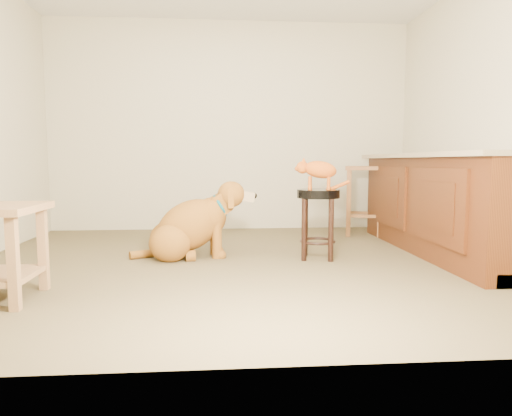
{
  "coord_description": "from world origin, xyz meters",
  "views": [
    {
      "loc": [
        -0.13,
        -3.83,
        0.87
      ],
      "look_at": [
        0.18,
        0.2,
        0.45
      ],
      "focal_mm": 32.0,
      "sensor_mm": 36.0,
      "label": 1
    }
  ],
  "objects": [
    {
      "name": "floor",
      "position": [
        0.0,
        0.0,
        0.0
      ],
      "size": [
        4.5,
        4.0,
        0.01
      ],
      "primitive_type": "cube",
      "color": "brown",
      "rests_on": "ground"
    },
    {
      "name": "room_shell",
      "position": [
        0.0,
        0.0,
        1.68
      ],
      "size": [
        4.54,
        4.04,
        2.62
      ],
      "color": "beige",
      "rests_on": "ground"
    },
    {
      "name": "cabinet_run",
      "position": [
        1.94,
        0.3,
        0.44
      ],
      "size": [
        0.7,
        2.56,
        0.94
      ],
      "color": "#4D240D",
      "rests_on": "ground"
    },
    {
      "name": "padded_stool",
      "position": [
        0.73,
        0.13,
        0.44
      ],
      "size": [
        0.38,
        0.38,
        0.62
      ],
      "rotation": [
        0.0,
        0.0,
        -0.23
      ],
      "color": "black",
      "rests_on": "ground"
    },
    {
      "name": "wood_stool",
      "position": [
        1.55,
        1.39,
        0.42
      ],
      "size": [
        0.54,
        0.54,
        0.81
      ],
      "rotation": [
        0.0,
        0.0,
        -0.29
      ],
      "color": "brown",
      "rests_on": "ground"
    },
    {
      "name": "golden_retriever",
      "position": [
        -0.4,
        0.27,
        0.27
      ],
      "size": [
        1.15,
        0.6,
        0.73
      ],
      "rotation": [
        0.0,
        0.0,
        0.11
      ],
      "color": "brown",
      "rests_on": "ground"
    },
    {
      "name": "tabby_kitten",
      "position": [
        0.72,
        0.13,
        0.78
      ],
      "size": [
        0.49,
        0.21,
        0.31
      ],
      "rotation": [
        0.0,
        0.0,
        -0.23
      ],
      "color": "#A84910",
      "rests_on": "padded_stool"
    }
  ]
}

